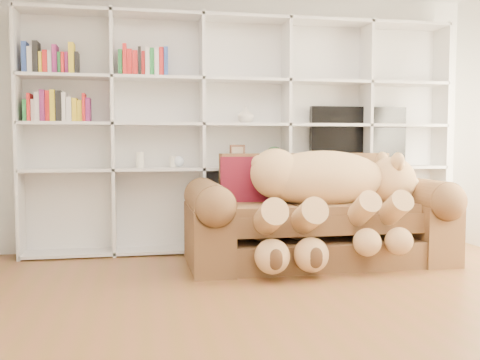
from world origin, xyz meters
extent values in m
plane|color=brown|center=(0.00, 0.00, 0.00)|extent=(5.00, 5.00, 0.00)
cube|color=white|center=(0.00, 2.50, 1.35)|extent=(5.00, 0.02, 2.70)
cube|color=silver|center=(0.00, 2.46, 1.20)|extent=(4.40, 0.03, 2.40)
cube|color=silver|center=(-2.20, 2.30, 1.20)|extent=(0.03, 0.35, 2.40)
cube|color=silver|center=(-1.32, 2.30, 1.20)|extent=(0.03, 0.35, 2.40)
cube|color=silver|center=(-0.44, 2.30, 1.20)|extent=(0.03, 0.35, 2.40)
cube|color=silver|center=(0.44, 2.30, 1.20)|extent=(0.03, 0.35, 2.40)
cube|color=silver|center=(1.32, 2.30, 1.20)|extent=(0.03, 0.35, 2.40)
cube|color=silver|center=(2.20, 2.30, 1.20)|extent=(0.03, 0.35, 2.40)
cube|color=silver|center=(0.00, 2.30, 0.03)|extent=(4.40, 0.35, 0.03)
cube|color=silver|center=(0.00, 2.30, 0.85)|extent=(4.40, 0.35, 0.03)
cube|color=silver|center=(0.00, 2.30, 1.30)|extent=(4.40, 0.35, 0.03)
cube|color=silver|center=(0.00, 2.30, 1.75)|extent=(4.40, 0.35, 0.03)
cube|color=silver|center=(0.00, 2.30, 2.37)|extent=(4.40, 0.35, 0.03)
cube|color=brown|center=(0.55, 1.59, 0.12)|extent=(2.29, 0.93, 0.24)
cube|color=brown|center=(0.55, 1.57, 0.48)|extent=(1.70, 0.76, 0.33)
cube|color=brown|center=(0.55, 2.00, 0.71)|extent=(1.70, 0.22, 0.60)
cube|color=brown|center=(-0.47, 1.59, 0.30)|extent=(0.35, 1.04, 0.60)
cube|color=brown|center=(1.57, 1.59, 0.30)|extent=(0.35, 1.04, 0.60)
cylinder|color=brown|center=(-0.47, 1.59, 0.60)|extent=(0.35, 0.98, 0.35)
cylinder|color=brown|center=(1.57, 1.59, 0.60)|extent=(0.35, 0.98, 0.35)
ellipsoid|color=tan|center=(0.58, 1.54, 0.79)|extent=(1.19, 0.57, 0.51)
sphere|color=tan|center=(0.13, 1.54, 0.84)|extent=(0.45, 0.45, 0.45)
sphere|color=tan|center=(1.25, 1.54, 0.76)|extent=(0.45, 0.45, 0.45)
sphere|color=tan|center=(1.43, 1.54, 0.69)|extent=(0.22, 0.22, 0.22)
sphere|color=#452C19|center=(1.51, 1.54, 0.68)|extent=(0.07, 0.07, 0.07)
ellipsoid|color=tan|center=(1.23, 1.38, 0.94)|extent=(0.11, 0.18, 0.18)
ellipsoid|color=tan|center=(1.23, 1.70, 0.94)|extent=(0.11, 0.18, 0.18)
sphere|color=tan|center=(-0.02, 1.54, 0.93)|extent=(0.15, 0.15, 0.15)
cylinder|color=tan|center=(0.78, 1.18, 0.51)|extent=(0.19, 0.54, 0.40)
cylinder|color=tan|center=(1.07, 1.18, 0.51)|extent=(0.19, 0.54, 0.40)
cylinder|color=tan|center=(-0.04, 1.18, 0.47)|extent=(0.22, 0.63, 0.46)
cylinder|color=tan|center=(0.29, 1.18, 0.47)|extent=(0.22, 0.63, 0.46)
sphere|color=tan|center=(0.78, 1.00, 0.29)|extent=(0.24, 0.24, 0.24)
sphere|color=tan|center=(1.07, 1.00, 0.29)|extent=(0.24, 0.24, 0.24)
sphere|color=tan|center=(-0.04, 1.00, 0.20)|extent=(0.29, 0.29, 0.29)
sphere|color=tan|center=(0.29, 1.00, 0.20)|extent=(0.29, 0.29, 0.29)
cube|color=#560E24|center=(-0.10, 1.80, 0.74)|extent=(0.48, 0.30, 0.48)
cube|color=black|center=(1.26, 2.35, 1.19)|extent=(1.08, 0.08, 0.61)
cube|color=black|center=(1.26, 2.35, 0.89)|extent=(0.36, 0.18, 0.04)
cube|color=#512C1B|center=(-0.08, 2.30, 0.98)|extent=(0.17, 0.08, 0.22)
sphere|color=#2B5434|center=(0.32, 2.30, 0.97)|extent=(0.21, 0.21, 0.21)
cylinder|color=silver|center=(-1.06, 2.30, 0.94)|extent=(0.10, 0.10, 0.16)
cylinder|color=silver|center=(-0.74, 2.30, 0.92)|extent=(0.09, 0.09, 0.11)
sphere|color=silver|center=(-0.68, 2.30, 0.93)|extent=(0.11, 0.11, 0.11)
imported|color=beige|center=(0.01, 2.30, 1.40)|extent=(0.18, 0.18, 0.17)
camera|label=1|loc=(-1.07, -3.11, 1.11)|focal=40.00mm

